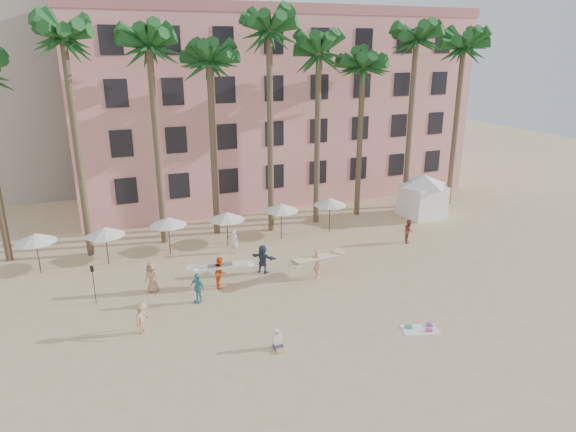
# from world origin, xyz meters

# --- Properties ---
(ground) EXTENTS (120.00, 120.00, 0.00)m
(ground) POSITION_xyz_m (0.00, 0.00, 0.00)
(ground) COLOR #D1B789
(ground) RESTS_ON ground
(pink_hotel) EXTENTS (35.00, 14.00, 16.00)m
(pink_hotel) POSITION_xyz_m (7.00, 26.00, 8.00)
(pink_hotel) COLOR pink
(pink_hotel) RESTS_ON ground
(palm_row) EXTENTS (44.40, 5.40, 16.30)m
(palm_row) POSITION_xyz_m (0.51, 15.00, 12.97)
(palm_row) COLOR brown
(palm_row) RESTS_ON ground
(umbrella_row) EXTENTS (22.50, 2.70, 2.73)m
(umbrella_row) POSITION_xyz_m (-3.00, 12.50, 2.33)
(umbrella_row) COLOR #332B23
(umbrella_row) RESTS_ON ground
(cabana) EXTENTS (4.73, 4.73, 3.50)m
(cabana) POSITION_xyz_m (15.73, 13.07, 2.07)
(cabana) COLOR white
(cabana) RESTS_ON ground
(beach_towel) EXTENTS (2.01, 1.47, 0.14)m
(beach_towel) POSITION_xyz_m (4.85, -1.93, 0.03)
(beach_towel) COLOR white
(beach_towel) RESTS_ON ground
(carrier_yellow) EXTENTS (3.50, 1.59, 1.86)m
(carrier_yellow) POSITION_xyz_m (2.63, 5.49, 1.05)
(carrier_yellow) COLOR #E29F7F
(carrier_yellow) RESTS_ON ground
(carrier_white) EXTENTS (3.27, 1.39, 1.85)m
(carrier_white) POSITION_xyz_m (-3.10, 6.50, 0.99)
(carrier_white) COLOR #FF601A
(carrier_white) RESTS_ON ground
(beachgoers) EXTENTS (20.27, 9.24, 1.82)m
(beachgoers) POSITION_xyz_m (-1.57, 6.63, 0.87)
(beachgoers) COLOR teal
(beachgoers) RESTS_ON ground
(paddle) EXTENTS (0.18, 0.04, 2.23)m
(paddle) POSITION_xyz_m (-10.00, 7.06, 1.41)
(paddle) COLOR black
(paddle) RESTS_ON ground
(seated_man) EXTENTS (0.41, 0.71, 0.92)m
(seated_man) POSITION_xyz_m (-2.34, -0.83, 0.32)
(seated_man) COLOR #3F3F4C
(seated_man) RESTS_ON ground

